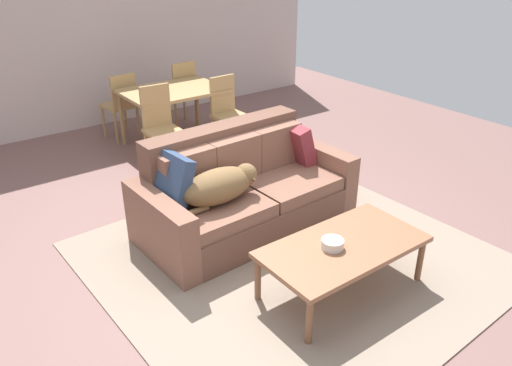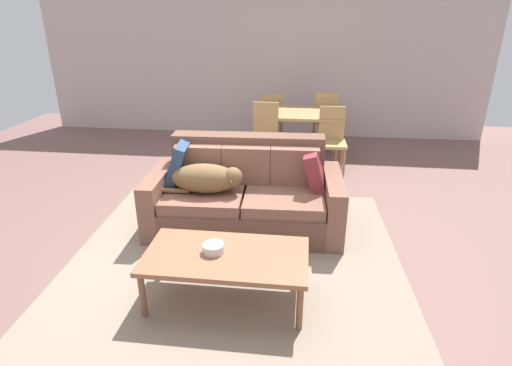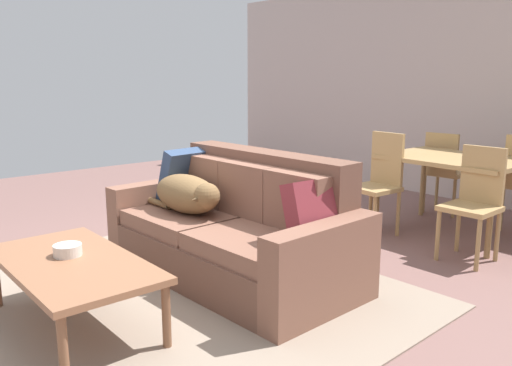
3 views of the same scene
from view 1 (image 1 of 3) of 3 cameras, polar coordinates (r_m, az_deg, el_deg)
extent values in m
plane|color=#7B5752|center=(4.52, -1.81, -7.43)|extent=(10.00, 10.00, 0.00)
cube|color=beige|center=(7.51, -20.39, 15.83)|extent=(8.00, 0.12, 2.70)
cube|color=gray|center=(4.39, 4.05, -8.49)|extent=(3.20, 3.15, 0.01)
cube|color=brown|center=(4.75, -1.02, -3.29)|extent=(1.69, 1.04, 0.33)
cube|color=brown|center=(4.43, -5.26, -2.37)|extent=(0.84, 0.96, 0.12)
cube|color=brown|center=(4.88, 2.80, 0.53)|extent=(0.84, 0.96, 0.12)
cube|color=brown|center=(4.78, -3.76, 3.92)|extent=(1.66, 0.31, 0.48)
cube|color=brown|center=(4.40, -7.75, 1.11)|extent=(0.51, 0.18, 0.40)
cube|color=brown|center=(4.66, -2.39, 2.79)|extent=(0.51, 0.18, 0.40)
cube|color=brown|center=(4.95, 2.39, 4.27)|extent=(0.51, 0.18, 0.40)
cube|color=brown|center=(4.26, -10.83, -5.36)|extent=(0.21, 0.98, 0.61)
cube|color=brown|center=(5.23, 6.90, 1.18)|extent=(0.21, 0.98, 0.61)
ellipsoid|color=brown|center=(4.26, -4.38, -0.37)|extent=(0.69, 0.36, 0.30)
sphere|color=brown|center=(4.38, -1.14, 1.00)|extent=(0.20, 0.20, 0.20)
cone|color=brown|center=(4.33, -0.43, 0.49)|extent=(0.09, 0.11, 0.09)
cylinder|color=brown|center=(4.12, -7.30, -3.36)|extent=(0.31, 0.06, 0.05)
cube|color=navy|center=(4.26, -9.82, 0.26)|extent=(0.30, 0.50, 0.48)
cube|color=maroon|center=(5.06, 4.62, 4.47)|extent=(0.27, 0.42, 0.43)
cube|color=#925F41|center=(3.86, 9.90, -7.14)|extent=(1.28, 0.68, 0.04)
cylinder|color=brown|center=(3.49, 6.08, -15.40)|extent=(0.05, 0.05, 0.38)
cylinder|color=brown|center=(4.23, 18.17, -8.41)|extent=(0.05, 0.05, 0.38)
cylinder|color=brown|center=(3.83, 0.21, -10.86)|extent=(0.05, 0.05, 0.38)
cylinder|color=brown|center=(4.51, 12.35, -5.25)|extent=(0.05, 0.05, 0.38)
cylinder|color=silver|center=(3.78, 8.69, -6.86)|extent=(0.17, 0.17, 0.07)
cube|color=tan|center=(6.60, -9.43, 10.31)|extent=(1.24, 0.90, 0.04)
cylinder|color=#977749|center=(6.14, -12.15, 5.16)|extent=(0.05, 0.05, 0.71)
cylinder|color=#977749|center=(6.66, -3.19, 7.36)|extent=(0.05, 0.05, 0.71)
cylinder|color=#977749|center=(6.84, -15.04, 7.02)|extent=(0.05, 0.05, 0.71)
cylinder|color=#977749|center=(7.31, -6.70, 8.95)|extent=(0.05, 0.05, 0.71)
cube|color=tan|center=(5.97, -10.45, 5.73)|extent=(0.42, 0.42, 0.04)
cube|color=tan|center=(6.05, -11.35, 8.60)|extent=(0.36, 0.06, 0.50)
cylinder|color=#A07E4D|center=(5.86, -11.11, 2.73)|extent=(0.04, 0.04, 0.44)
cylinder|color=#A07E4D|center=(5.98, -8.12, 3.46)|extent=(0.04, 0.04, 0.44)
cylinder|color=#A07E4D|center=(6.15, -12.36, 3.77)|extent=(0.04, 0.04, 0.44)
cylinder|color=#A07E4D|center=(6.27, -9.48, 4.45)|extent=(0.04, 0.04, 0.44)
cube|color=tan|center=(6.43, -2.86, 7.52)|extent=(0.41, 0.41, 0.04)
cube|color=tan|center=(6.50, -3.85, 10.05)|extent=(0.36, 0.05, 0.47)
cylinder|color=#A07E4D|center=(6.29, -3.17, 4.81)|extent=(0.04, 0.04, 0.42)
cylinder|color=#A07E4D|center=(6.48, -0.71, 5.50)|extent=(0.04, 0.04, 0.42)
cylinder|color=#A07E4D|center=(6.55, -4.90, 5.66)|extent=(0.04, 0.04, 0.42)
cylinder|color=#A07E4D|center=(6.73, -2.49, 6.30)|extent=(0.04, 0.04, 0.42)
cube|color=tan|center=(7.12, -15.34, 8.51)|extent=(0.45, 0.45, 0.04)
cube|color=tan|center=(6.90, -14.82, 10.08)|extent=(0.36, 0.08, 0.43)
cylinder|color=#A07E4D|center=(7.41, -14.65, 7.36)|extent=(0.04, 0.04, 0.43)
cylinder|color=#A07E4D|center=(7.26, -16.96, 6.68)|extent=(0.04, 0.04, 0.43)
cylinder|color=#A07E4D|center=(7.13, -13.25, 6.77)|extent=(0.04, 0.04, 0.43)
cylinder|color=#A07E4D|center=(6.97, -15.62, 6.06)|extent=(0.04, 0.04, 0.43)
cube|color=tan|center=(7.43, -8.73, 9.87)|extent=(0.41, 0.41, 0.04)
cube|color=tan|center=(7.21, -8.15, 11.56)|extent=(0.36, 0.04, 0.48)
cylinder|color=#A07E4D|center=(7.72, -8.13, 8.71)|extent=(0.04, 0.04, 0.43)
cylinder|color=#A07E4D|center=(7.57, -10.38, 8.19)|extent=(0.04, 0.04, 0.43)
cylinder|color=#A07E4D|center=(7.44, -6.80, 8.12)|extent=(0.04, 0.04, 0.43)
cylinder|color=#A07E4D|center=(7.28, -9.10, 7.57)|extent=(0.04, 0.04, 0.43)
camera|label=2|loc=(3.05, 63.91, 5.73)|focal=29.10mm
camera|label=3|loc=(5.60, 42.23, 9.35)|focal=37.07mm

